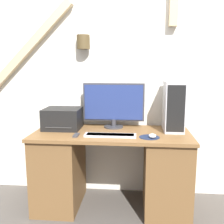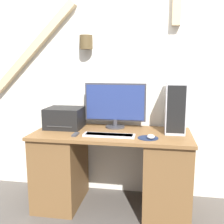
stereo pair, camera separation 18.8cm
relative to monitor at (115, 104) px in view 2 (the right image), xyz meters
The scene contains 9 objects.
wall_back 0.41m from the monitor, 92.53° to the left, with size 6.40×0.18×2.70m.
desk 0.64m from the monitor, 90.67° to the right, with size 1.47×0.64×0.75m.
monitor is the anchor object (origin of this frame).
keyboard 0.41m from the monitor, 90.92° to the right, with size 0.46×0.12×0.02m.
mousepad 0.54m from the monitor, 45.49° to the right, with size 0.18×0.18×0.00m.
mouse 0.56m from the monitor, 45.43° to the right, with size 0.06×0.08×0.04m.
computer_tower 0.58m from the monitor, ahead, with size 0.18×0.32×0.47m.
printer 0.53m from the monitor, 168.68° to the right, with size 0.35×0.31×0.20m.
remote_control 0.53m from the monitor, 130.11° to the right, with size 0.04×0.11×0.02m.
Camera 2 is at (0.41, -2.03, 1.37)m, focal length 42.00 mm.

